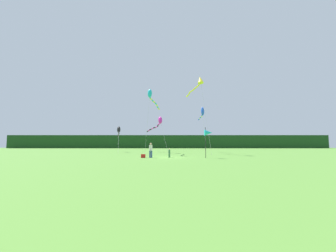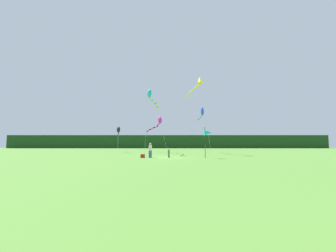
{
  "view_description": "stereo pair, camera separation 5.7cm",
  "coord_description": "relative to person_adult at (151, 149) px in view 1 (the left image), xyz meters",
  "views": [
    {
      "loc": [
        0.09,
        -25.29,
        1.74
      ],
      "look_at": [
        0.0,
        6.0,
        4.33
      ],
      "focal_mm": 22.02,
      "sensor_mm": 36.0,
      "label": 1
    },
    {
      "loc": [
        0.15,
        -25.29,
        1.74
      ],
      "look_at": [
        0.0,
        6.0,
        4.33
      ],
      "focal_mm": 22.02,
      "sensor_mm": 36.0,
      "label": 2
    }
  ],
  "objects": [
    {
      "name": "banner_flag_pole",
      "position": [
        6.77,
        -0.56,
        1.93
      ],
      "size": [
        0.9,
        0.7,
        3.59
      ],
      "color": "black",
      "rests_on": "ground"
    },
    {
      "name": "kite_yellow",
      "position": [
        7.03,
        7.72,
        10.55
      ],
      "size": [
        2.94,
        7.31,
        12.4
      ],
      "color": "#B2B2B2",
      "rests_on": "ground"
    },
    {
      "name": "kite_blue",
      "position": [
        8.59,
        14.32,
        6.59
      ],
      "size": [
        0.81,
        5.29,
        8.61
      ],
      "color": "#B2B2B2",
      "rests_on": "ground"
    },
    {
      "name": "ground_plane",
      "position": [
        1.96,
        0.69,
        -0.98
      ],
      "size": [
        120.0,
        120.0,
        0.0
      ],
      "primitive_type": "plane",
      "color": "#5B9338"
    },
    {
      "name": "kite_cyan",
      "position": [
        -0.57,
        6.81,
        8.01
      ],
      "size": [
        1.8,
        6.66,
        9.98
      ],
      "color": "#B2B2B2",
      "rests_on": "ground"
    },
    {
      "name": "cooler_box",
      "position": [
        -0.88,
        -0.12,
        -0.77
      ],
      "size": [
        0.5,
        0.33,
        0.42
      ],
      "primitive_type": "cube",
      "color": "red",
      "rests_on": "ground"
    },
    {
      "name": "person_adult",
      "position": [
        0.0,
        0.0,
        0.0
      ],
      "size": [
        0.39,
        0.39,
        1.75
      ],
      "color": "#334C8C",
      "rests_on": "ground"
    },
    {
      "name": "kite_magenta",
      "position": [
        0.32,
        12.38,
        4.5
      ],
      "size": [
        4.38,
        8.48,
        6.57
      ],
      "color": "#B2B2B2",
      "rests_on": "ground"
    },
    {
      "name": "kite_black",
      "position": [
        -7.33,
        14.46,
        3.12
      ],
      "size": [
        2.23,
        8.14,
        5.05
      ],
      "color": "#B2B2B2",
      "rests_on": "ground"
    },
    {
      "name": "distant_treeline",
      "position": [
        1.96,
        45.69,
        1.21
      ],
      "size": [
        108.0,
        2.44,
        4.38
      ],
      "primitive_type": "cube",
      "color": "#193D19",
      "rests_on": "ground"
    },
    {
      "name": "person_child",
      "position": [
        2.21,
        0.41,
        -0.38
      ],
      "size": [
        0.23,
        0.23,
        1.06
      ],
      "color": "#3F724C",
      "rests_on": "ground"
    }
  ]
}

